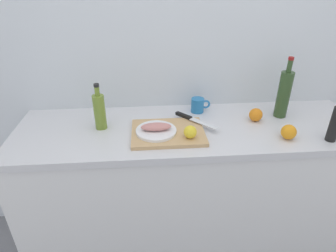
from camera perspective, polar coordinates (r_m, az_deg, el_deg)
ground_plane at (r=2.22m, az=3.83°, el=-20.95°), size 12.00×12.00×0.00m
back_wall at (r=1.81m, az=3.67°, el=14.69°), size 3.20×0.05×2.50m
kitchen_counter at (r=1.90m, az=4.28°, el=-12.11°), size 2.00×0.60×0.90m
cutting_board at (r=1.55m, az=0.00°, el=-1.29°), size 0.39×0.30×0.02m
white_plate at (r=1.54m, az=-2.37°, el=-0.97°), size 0.22×0.22×0.01m
fish_fillet at (r=1.52m, az=-2.39°, el=-0.14°), size 0.16×0.07×0.04m
chef_knife at (r=1.66m, az=4.56°, el=1.51°), size 0.22×0.23×0.02m
lemon_0 at (r=1.48m, az=4.44°, el=-1.18°), size 0.07×0.07×0.07m
olive_oil_bottle at (r=1.62m, az=-13.47°, el=2.93°), size 0.06×0.06×0.26m
wine_bottle at (r=1.82m, az=22.07°, el=6.01°), size 0.07×0.07×0.36m
coffee_mug_0 at (r=1.80m, az=5.99°, el=4.15°), size 0.12×0.08×0.09m
orange_0 at (r=1.76m, az=17.07°, el=2.16°), size 0.08×0.08×0.08m
orange_2 at (r=1.63m, az=22.89°, el=-1.10°), size 0.08×0.08×0.08m
pepper_mill at (r=1.69m, az=30.28°, el=0.28°), size 0.05×0.05×0.19m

